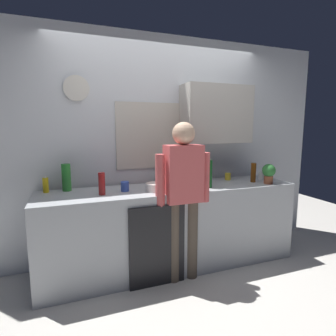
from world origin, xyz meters
TOP-DOWN VIEW (x-y plane):
  - ground_plane at (0.00, 0.00)m, footprint 8.00×8.00m
  - kitchen_counter at (0.00, 0.30)m, footprint 2.80×0.64m
  - dishwasher_panel at (-0.28, -0.03)m, footprint 0.56×0.02m
  - back_wall_assembly at (0.08, 0.70)m, footprint 4.40×0.42m
  - coffee_maker at (0.07, 0.27)m, footprint 0.20×0.20m
  - bottle_green_wine at (0.37, 0.16)m, footprint 0.07×0.07m
  - bottle_red_vinegar at (-0.76, 0.23)m, footprint 0.06×0.06m
  - bottle_clear_soda at (-1.08, 0.53)m, footprint 0.09×0.09m
  - bottle_dark_sauce at (0.41, 0.42)m, footprint 0.06×0.06m
  - bottle_amber_beer at (1.01, 0.24)m, footprint 0.06×0.06m
  - cup_blue_mug at (-0.52, 0.30)m, footprint 0.08×0.08m
  - cup_yellow_cup at (0.80, 0.46)m, footprint 0.07×0.07m
  - cup_white_mug at (1.21, 0.32)m, footprint 0.08×0.08m
  - mixing_bowl at (-0.21, 0.21)m, footprint 0.22×0.22m
  - potted_plant at (1.12, 0.10)m, footprint 0.15×0.15m
  - dish_soap at (-1.27, 0.52)m, footprint 0.06×0.06m
  - storage_canister at (-0.04, 0.50)m, footprint 0.14×0.14m
  - person_at_sink at (0.00, 0.00)m, footprint 0.57×0.22m

SIDE VIEW (x-z plane):
  - ground_plane at x=0.00m, z-range 0.00..0.00m
  - dishwasher_panel at x=-0.28m, z-range 0.00..0.81m
  - kitchen_counter at x=0.00m, z-range 0.00..0.90m
  - mixing_bowl at x=-0.21m, z-range 0.90..0.98m
  - cup_yellow_cup at x=0.80m, z-range 0.90..0.98m
  - cup_white_mug at x=1.21m, z-range 0.90..0.99m
  - person_at_sink at x=0.00m, z-range 0.15..1.75m
  - cup_blue_mug at x=-0.52m, z-range 0.90..1.00m
  - dish_soap at x=-1.27m, z-range 0.89..1.07m
  - storage_canister at x=-0.04m, z-range 0.90..1.07m
  - bottle_dark_sauce at x=0.41m, z-range 0.90..1.08m
  - bottle_red_vinegar at x=-0.76m, z-range 0.90..1.12m
  - bottle_amber_beer at x=1.01m, z-range 0.90..1.13m
  - potted_plant at x=1.12m, z-range 0.92..1.15m
  - bottle_clear_soda at x=-1.08m, z-range 0.90..1.18m
  - coffee_maker at x=0.07m, z-range 0.88..1.21m
  - bottle_green_wine at x=0.37m, z-range 0.90..1.20m
  - back_wall_assembly at x=0.08m, z-range 0.06..2.66m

